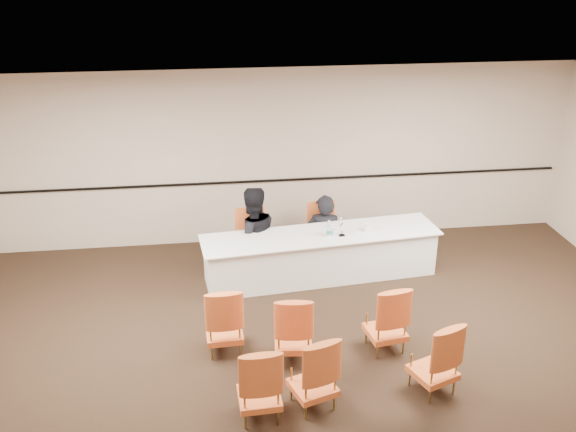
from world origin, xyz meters
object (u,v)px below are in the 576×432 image
object	(u,v)px
coffee_cup	(367,227)
aud_chair_back_mid	(313,371)
panelist_second	(252,241)
microphone	(342,228)
aud_chair_front_right	(386,317)
aud_chair_back_left	(259,381)
aud_chair_back_right	(434,356)
panelist_second_chair	(252,241)
aud_chair_front_left	(224,319)
panelist_main_chair	(324,233)
panelist_main	(324,242)
drinking_glass	(334,232)
aud_chair_front_mid	(293,327)
panel_table	(321,255)
water_bottle	(329,228)

from	to	relation	value
coffee_cup	aud_chair_back_mid	xyz separation A→B (m)	(-1.33, -2.97, -0.33)
panelist_second	microphone	distance (m)	1.49
aud_chair_front_right	aud_chair_back_mid	size ratio (longest dim) A/B	1.00
aud_chair_back_left	aud_chair_back_right	size ratio (longest dim) A/B	1.00
panelist_second	aud_chair_back_right	xyz separation A→B (m)	(1.84, -3.32, 0.00)
panelist_second	panelist_second_chair	world-z (taller)	panelist_second
aud_chair_back_mid	aud_chair_front_left	bearing A→B (deg)	110.23
panelist_main_chair	panelist_main	bearing A→B (deg)	0.00
panelist_second	aud_chair_back_mid	bearing A→B (deg)	82.99
aud_chair_back_mid	drinking_glass	bearing A→B (deg)	56.39
panelist_main	aud_chair_front_mid	size ratio (longest dim) A/B	1.74
drinking_glass	aud_chair_front_left	xyz separation A→B (m)	(-1.75, -1.71, -0.31)
panel_table	aud_chair_back_left	size ratio (longest dim) A/B	3.86
aud_chair_front_mid	panelist_main	bearing A→B (deg)	77.72
microphone	drinking_glass	bearing A→B (deg)	160.13
panelist_second_chair	aud_chair_back_left	bearing A→B (deg)	-99.31
panelist_main	panelist_main_chair	world-z (taller)	panelist_main
microphone	water_bottle	size ratio (longest dim) A/B	1.00
drinking_glass	aud_chair_back_mid	size ratio (longest dim) A/B	0.11
panelist_second	aud_chair_front_right	xyz separation A→B (m)	(1.51, -2.44, 0.00)
aud_chair_back_right	water_bottle	bearing A→B (deg)	83.28
panelist_main_chair	aud_chair_back_mid	bearing A→B (deg)	-108.30
drinking_glass	coffee_cup	distance (m)	0.54
panel_table	drinking_glass	size ratio (longest dim) A/B	36.66
coffee_cup	aud_chair_back_right	bearing A→B (deg)	-88.04
panelist_main	panelist_second_chair	size ratio (longest dim) A/B	1.74
water_bottle	aud_chair_front_right	world-z (taller)	water_bottle
panelist_main_chair	panelist_second_chair	size ratio (longest dim) A/B	1.00
panelist_second_chair	aud_chair_back_right	distance (m)	3.80
aud_chair_back_left	water_bottle	bearing A→B (deg)	63.21
panel_table	aud_chair_back_mid	xyz separation A→B (m)	(-0.62, -2.96, 0.11)
panel_table	drinking_glass	distance (m)	0.46
panelist_main_chair	drinking_glass	world-z (taller)	panelist_main_chair
panel_table	aud_chair_back_mid	size ratio (longest dim) A/B	3.86
panelist_second	aud_chair_front_mid	size ratio (longest dim) A/B	1.90
drinking_glass	aud_chair_back_left	xyz separation A→B (m)	(-1.41, -3.00, -0.31)
drinking_glass	aud_chair_front_left	bearing A→B (deg)	-135.53
panelist_main_chair	microphone	xyz separation A→B (m)	(0.15, -0.67, 0.39)
microphone	coffee_cup	distance (m)	0.43
panelist_main	panelist_second	bearing A→B (deg)	15.66
aud_chair_front_left	aud_chair_back_left	bearing A→B (deg)	-78.00
aud_chair_front_right	aud_chair_front_left	bearing A→B (deg)	164.42
aud_chair_back_left	panelist_second_chair	bearing A→B (deg)	83.98
panelist_main_chair	aud_chair_front_right	size ratio (longest dim) A/B	1.00
panelist_main	water_bottle	size ratio (longest dim) A/B	6.45
aud_chair_front_left	panel_table	bearing A→B (deg)	46.16
panelist_main_chair	aud_chair_front_left	bearing A→B (deg)	-132.22
aud_chair_front_left	water_bottle	bearing A→B (deg)	42.92
panel_table	aud_chair_back_left	xyz separation A→B (m)	(-1.23, -3.06, 0.11)
panelist_second_chair	aud_chair_front_left	xyz separation A→B (m)	(-0.53, -2.22, 0.00)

